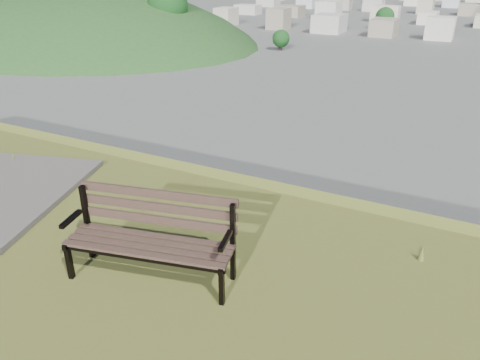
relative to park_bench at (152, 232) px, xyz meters
The scene contains 3 objects.
park_bench is the anchor object (origin of this frame).
green_wooded_hill 187.53m from the park_bench, 135.38° to the left, with size 156.50×125.20×78.25m.
city_trees 319.11m from the park_bench, 94.74° to the left, with size 406.52×387.20×9.98m.
Camera 1 is at (2.59, -1.54, 28.01)m, focal length 35.00 mm.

